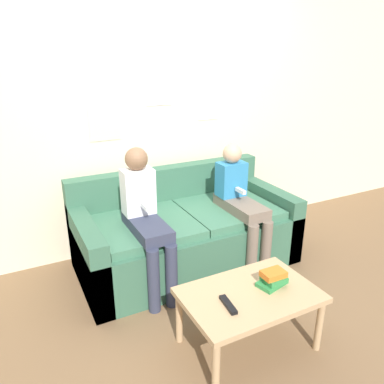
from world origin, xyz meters
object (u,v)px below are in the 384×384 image
(person_left, at_px, (145,215))
(tv_remote, at_px, (228,305))
(coffee_table, at_px, (250,299))
(couch, at_px, (185,233))
(person_right, at_px, (241,201))

(person_left, height_order, tv_remote, person_left)
(coffee_table, xyz_separation_m, tv_remote, (-0.19, -0.05, 0.06))
(person_left, bearing_deg, couch, 25.50)
(tv_remote, bearing_deg, person_right, 59.37)
(coffee_table, xyz_separation_m, person_right, (0.52, 0.89, 0.25))
(person_right, height_order, tv_remote, person_right)
(couch, xyz_separation_m, coffee_table, (-0.10, -1.11, 0.07))
(tv_remote, bearing_deg, person_left, 105.14)
(coffee_table, distance_m, person_left, 1.00)
(couch, relative_size, person_right, 1.76)
(coffee_table, height_order, person_right, person_right)
(person_left, relative_size, person_right, 1.06)
(couch, xyz_separation_m, person_right, (0.42, -0.22, 0.31))
(person_right, bearing_deg, tv_remote, -127.19)
(couch, distance_m, person_left, 0.59)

